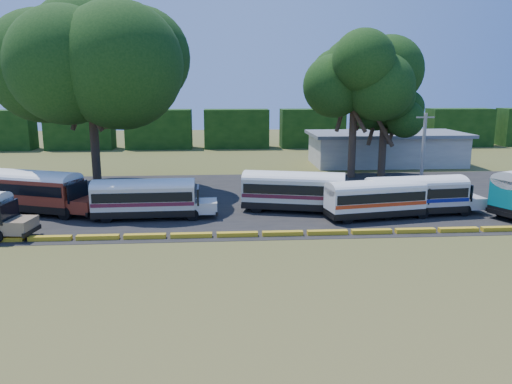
{
  "coord_description": "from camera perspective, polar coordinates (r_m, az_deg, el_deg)",
  "views": [
    {
      "loc": [
        -2.5,
        -30.43,
        9.81
      ],
      "look_at": [
        0.09,
        6.0,
        1.9
      ],
      "focal_mm": 35.0,
      "sensor_mm": 36.0,
      "label": 1
    }
  ],
  "objects": [
    {
      "name": "bus_cream_east",
      "position": [
        39.03,
        4.61,
        0.32
      ],
      "size": [
        9.93,
        4.6,
        3.17
      ],
      "rotation": [
        0.0,
        0.0,
        -0.24
      ],
      "color": "black",
      "rests_on": "ground"
    },
    {
      "name": "tree_center",
      "position": [
        53.93,
        11.27,
        13.22
      ],
      "size": [
        9.79,
        9.79,
        14.62
      ],
      "color": "#36251B",
      "rests_on": "ground"
    },
    {
      "name": "treeline_backdrop",
      "position": [
        78.76,
        -2.25,
        7.25
      ],
      "size": [
        130.0,
        4.0,
        6.0
      ],
      "color": "black",
      "rests_on": "ground"
    },
    {
      "name": "asphalt_strip",
      "position": [
        43.68,
        0.63,
        -0.75
      ],
      "size": [
        64.0,
        24.0,
        0.02
      ],
      "primitive_type": "cube",
      "color": "black",
      "rests_on": "ground"
    },
    {
      "name": "ground",
      "position": [
        32.07,
        0.6,
        -5.6
      ],
      "size": [
        160.0,
        160.0,
        0.0
      ],
      "primitive_type": "plane",
      "color": "#414F1A",
      "rests_on": "ground"
    },
    {
      "name": "utility_pole",
      "position": [
        46.84,
        18.54,
        4.19
      ],
      "size": [
        1.6,
        0.3,
        7.34
      ],
      "color": "gray",
      "rests_on": "ground"
    },
    {
      "name": "tree_east",
      "position": [
        55.27,
        14.51,
        9.6
      ],
      "size": [
        6.21,
        6.21,
        10.06
      ],
      "color": "#36251B",
      "rests_on": "ground"
    },
    {
      "name": "bus_white_red",
      "position": [
        37.95,
        13.71,
        -0.55
      ],
      "size": [
        9.12,
        3.66,
        2.92
      ],
      "rotation": [
        0.0,
        0.0,
        0.17
      ],
      "color": "black",
      "rests_on": "ground"
    },
    {
      "name": "bus_white_blue",
      "position": [
        39.78,
        18.07,
        -0.14
      ],
      "size": [
        9.41,
        3.24,
        3.03
      ],
      "rotation": [
        0.0,
        0.0,
        0.11
      ],
      "color": "black",
      "rests_on": "ground"
    },
    {
      "name": "curb",
      "position": [
        32.97,
        0.46,
        -4.82
      ],
      "size": [
        53.7,
        0.45,
        0.3
      ],
      "color": "gold",
      "rests_on": "ground"
    },
    {
      "name": "tree_west",
      "position": [
        48.64,
        -18.59,
        14.92
      ],
      "size": [
        14.32,
        14.32,
        17.9
      ],
      "color": "#36251B",
      "rests_on": "ground"
    },
    {
      "name": "bus_cream_west",
      "position": [
        37.69,
        -12.35,
        -0.5
      ],
      "size": [
        9.18,
        2.5,
        3.0
      ],
      "rotation": [
        0.0,
        0.0,
        0.03
      ],
      "color": "black",
      "rests_on": "ground"
    },
    {
      "name": "bus_red",
      "position": [
        42.17,
        -24.35,
        0.35
      ],
      "size": [
        10.47,
        5.91,
        3.37
      ],
      "rotation": [
        0.0,
        0.0,
        -0.36
      ],
      "color": "black",
      "rests_on": "ground"
    },
    {
      "name": "terminal_building",
      "position": [
        64.28,
        14.62,
        4.87
      ],
      "size": [
        19.0,
        9.0,
        4.0
      ],
      "color": "beige",
      "rests_on": "ground"
    }
  ]
}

